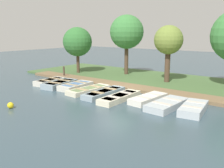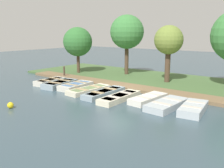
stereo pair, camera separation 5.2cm
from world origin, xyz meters
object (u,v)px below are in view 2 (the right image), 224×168
rowboat_7 (167,104)px  mooring_post_near (64,72)px  rowboat_3 (89,90)px  rowboat_6 (148,99)px  rowboat_0 (50,81)px  rowboat_4 (104,93)px  rowboat_5 (120,97)px  buoy (10,105)px  park_tree_center (169,41)px  park_tree_left (127,32)px  rowboat_1 (60,84)px  rowboat_8 (193,108)px  park_tree_far_left (78,42)px  rowboat_2 (76,86)px

rowboat_7 → mooring_post_near: (-2.73, -11.50, 0.35)m
rowboat_3 → rowboat_7: bearing=93.3°
rowboat_6 → rowboat_0: bearing=-82.7°
rowboat_4 → rowboat_5: bearing=77.3°
rowboat_0 → rowboat_5: 7.32m
buoy → park_tree_center: size_ratio=0.07×
rowboat_5 → park_tree_left: 9.55m
park_tree_left → rowboat_3: bearing=13.2°
rowboat_6 → park_tree_left: (-6.63, -6.15, 3.90)m
rowboat_6 → park_tree_center: bearing=-160.2°
rowboat_6 → mooring_post_near: bearing=-97.3°
rowboat_5 → buoy: (5.04, -3.78, -0.01)m
rowboat_1 → buoy: 5.78m
rowboat_3 → buoy: buoy is taller
rowboat_8 → park_tree_far_left: bearing=-117.6°
rowboat_0 → mooring_post_near: mooring_post_near is taller
rowboat_7 → park_tree_far_left: (-4.90, -11.85, 2.97)m
rowboat_2 → buoy: bearing=1.9°
park_tree_left → park_tree_center: park_tree_left is taller
rowboat_0 → mooring_post_near: 2.85m
rowboat_7 → rowboat_8: bearing=100.7°
rowboat_0 → rowboat_5: size_ratio=0.80×
mooring_post_near → park_tree_far_left: size_ratio=0.24×
rowboat_2 → park_tree_left: 7.85m
rowboat_8 → rowboat_4: bearing=-96.1°
rowboat_2 → park_tree_far_left: bearing=-141.3°
rowboat_7 → rowboat_0: bearing=-87.6°
rowboat_1 → park_tree_far_left: 6.42m
rowboat_0 → rowboat_2: 2.87m
park_tree_far_left → rowboat_5: bearing=59.4°
rowboat_0 → park_tree_left: bearing=151.9°
rowboat_6 → rowboat_5: bearing=-58.2°
rowboat_3 → park_tree_center: size_ratio=0.74×
rowboat_0 → park_tree_far_left: 5.79m
rowboat_4 → park_tree_far_left: bearing=-124.9°
mooring_post_near → rowboat_6: bearing=77.2°
park_tree_far_left → rowboat_0: bearing=17.9°
rowboat_3 → park_tree_far_left: bearing=-125.7°
rowboat_6 → park_tree_left: size_ratio=0.51×
buoy → park_tree_far_left: 11.82m
rowboat_5 → park_tree_center: 7.08m
rowboat_0 → rowboat_7: size_ratio=0.90×
rowboat_7 → park_tree_center: size_ratio=0.66×
rowboat_8 → rowboat_1: bearing=-97.1°
rowboat_4 → mooring_post_near: bearing=-112.5°
rowboat_3 → park_tree_far_left: (-4.86, -5.90, 3.00)m
rowboat_0 → park_tree_far_left: size_ratio=0.60×
rowboat_8 → park_tree_left: bearing=-135.5°
rowboat_2 → rowboat_3: bearing=76.9°
mooring_post_near → park_tree_center: bearing=110.5°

